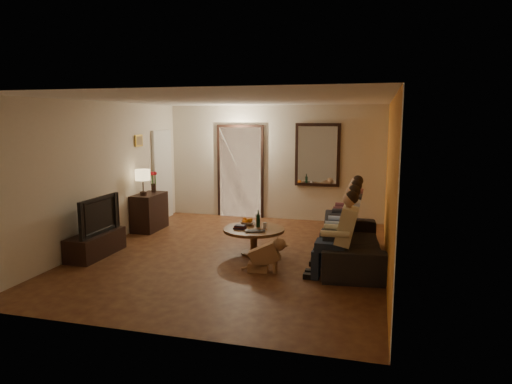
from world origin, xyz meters
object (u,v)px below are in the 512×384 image
(table_lamp, at_px, (143,182))
(wine_bottle, at_px, (258,218))
(person_c, at_px, (348,221))
(bowl, at_px, (247,223))
(dog, at_px, (265,254))
(dresser, at_px, (149,212))
(coffee_table, at_px, (254,241))
(person_a, at_px, (342,239))
(person_d, at_px, (350,214))
(tv_stand, at_px, (96,244))
(person_b, at_px, (345,229))
(sofa, at_px, (352,241))
(tv, at_px, (94,215))
(laptop, at_px, (255,232))

(table_lamp, bearing_deg, wine_bottle, -16.53)
(person_c, height_order, bowl, person_c)
(dog, bearing_deg, dresser, 139.41)
(coffee_table, xyz_separation_m, bowl, (-0.18, 0.22, 0.26))
(person_c, distance_m, dog, 1.66)
(dog, bearing_deg, coffee_table, 108.02)
(coffee_table, bearing_deg, table_lamp, 161.13)
(person_a, xyz_separation_m, person_d, (0.00, 1.80, 0.00))
(table_lamp, distance_m, person_a, 4.50)
(person_a, xyz_separation_m, person_c, (0.00, 1.20, 0.00))
(bowl, bearing_deg, coffee_table, -50.71)
(dog, bearing_deg, person_d, 49.75)
(wine_bottle, bearing_deg, tv_stand, -160.96)
(person_c, xyz_separation_m, person_d, (0.00, 0.60, 0.00))
(person_b, distance_m, dog, 1.31)
(person_b, relative_size, wine_bottle, 3.87)
(dog, bearing_deg, sofa, 27.34)
(person_c, bearing_deg, person_a, -90.00)
(table_lamp, bearing_deg, dresser, 90.00)
(table_lamp, xyz_separation_m, person_a, (4.11, -1.78, -0.43))
(tv, xyz_separation_m, person_b, (4.11, 0.49, -0.10))
(dresser, relative_size, dog, 1.53)
(person_c, bearing_deg, laptop, -158.45)
(table_lamp, relative_size, coffee_table, 0.52)
(dog, xyz_separation_m, bowl, (-0.59, 1.08, 0.20))
(bowl, bearing_deg, person_c, 2.40)
(person_a, relative_size, bowl, 4.63)
(tv_stand, relative_size, wine_bottle, 3.78)
(tv, height_order, person_b, person_b)
(tv, height_order, wine_bottle, tv)
(sofa, bearing_deg, bowl, 77.78)
(person_a, height_order, wine_bottle, person_a)
(person_c, relative_size, bowl, 4.63)
(sofa, bearing_deg, person_c, 13.31)
(tv_stand, xyz_separation_m, dog, (2.96, -0.06, 0.08))
(dresser, bearing_deg, tv, -90.00)
(dresser, height_order, person_d, person_d)
(coffee_table, bearing_deg, person_b, -11.23)
(wine_bottle, distance_m, laptop, 0.41)
(tv, distance_m, sofa, 4.29)
(tv_stand, distance_m, person_b, 4.15)
(sofa, bearing_deg, table_lamp, 73.04)
(sofa, relative_size, coffee_table, 2.22)
(person_a, distance_m, laptop, 1.59)
(person_b, bearing_deg, sofa, 71.57)
(table_lamp, distance_m, sofa, 4.35)
(tv, relative_size, person_a, 0.90)
(table_lamp, relative_size, person_a, 0.45)
(coffee_table, bearing_deg, wine_bottle, 63.43)
(bowl, relative_size, wine_bottle, 0.84)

